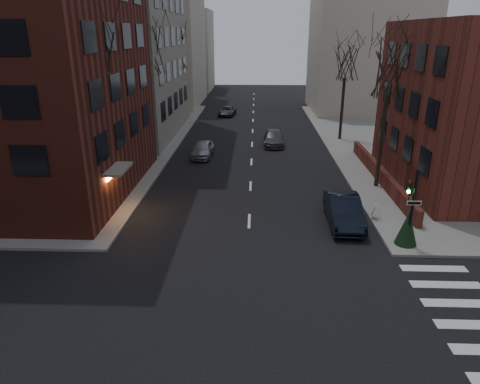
# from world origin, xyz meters

# --- Properties ---
(ground) EXTENTS (160.00, 160.00, 0.00)m
(ground) POSITION_xyz_m (0.00, 0.00, 0.00)
(ground) COLOR black
(ground) RESTS_ON ground
(building_left_brick) EXTENTS (15.00, 15.00, 18.00)m
(building_left_brick) POSITION_xyz_m (-15.50, 16.50, 9.00)
(building_left_brick) COLOR maroon
(building_left_brick) RESTS_ON ground
(low_wall_right) EXTENTS (0.35, 16.00, 1.00)m
(low_wall_right) POSITION_xyz_m (9.30, 19.00, 0.65)
(low_wall_right) COLOR maroon
(low_wall_right) RESTS_ON sidewalk_far_right
(building_distant_la) EXTENTS (14.00, 16.00, 18.00)m
(building_distant_la) POSITION_xyz_m (-15.00, 55.00, 9.00)
(building_distant_la) COLOR #B4AA98
(building_distant_la) RESTS_ON ground
(building_distant_ra) EXTENTS (14.00, 14.00, 16.00)m
(building_distant_ra) POSITION_xyz_m (15.00, 50.00, 8.00)
(building_distant_ra) COLOR #B4AA98
(building_distant_ra) RESTS_ON ground
(building_distant_lb) EXTENTS (10.00, 12.00, 14.00)m
(building_distant_lb) POSITION_xyz_m (-13.00, 72.00, 7.00)
(building_distant_lb) COLOR #B4AA98
(building_distant_lb) RESTS_ON ground
(traffic_signal) EXTENTS (0.76, 0.44, 4.00)m
(traffic_signal) POSITION_xyz_m (7.94, 8.99, 1.91)
(traffic_signal) COLOR black
(traffic_signal) RESTS_ON sidewalk_far_right
(tree_left_a) EXTENTS (4.18, 4.18, 10.26)m
(tree_left_a) POSITION_xyz_m (-8.80, 14.00, 8.47)
(tree_left_a) COLOR #2D231C
(tree_left_a) RESTS_ON sidewalk_far_left
(tree_left_b) EXTENTS (4.40, 4.40, 10.80)m
(tree_left_b) POSITION_xyz_m (-8.80, 26.00, 8.91)
(tree_left_b) COLOR #2D231C
(tree_left_b) RESTS_ON sidewalk_far_left
(tree_left_c) EXTENTS (3.96, 3.96, 9.72)m
(tree_left_c) POSITION_xyz_m (-8.80, 40.00, 8.03)
(tree_left_c) COLOR #2D231C
(tree_left_c) RESTS_ON sidewalk_far_left
(tree_right_a) EXTENTS (3.96, 3.96, 9.72)m
(tree_right_a) POSITION_xyz_m (8.80, 18.00, 8.03)
(tree_right_a) COLOR #2D231C
(tree_right_a) RESTS_ON sidewalk_far_right
(tree_right_b) EXTENTS (3.74, 3.74, 9.18)m
(tree_right_b) POSITION_xyz_m (8.80, 32.00, 7.59)
(tree_right_b) COLOR #2D231C
(tree_right_b) RESTS_ON sidewalk_far_right
(streetlamp_near) EXTENTS (0.36, 0.36, 6.28)m
(streetlamp_near) POSITION_xyz_m (-8.20, 22.00, 4.24)
(streetlamp_near) COLOR black
(streetlamp_near) RESTS_ON sidewalk_far_left
(streetlamp_far) EXTENTS (0.36, 0.36, 6.28)m
(streetlamp_far) POSITION_xyz_m (-8.20, 42.00, 4.24)
(streetlamp_far) COLOR black
(streetlamp_far) RESTS_ON sidewalk_far_left
(parked_sedan) EXTENTS (1.81, 4.98, 1.63)m
(parked_sedan) POSITION_xyz_m (5.33, 11.85, 0.82)
(parked_sedan) COLOR black
(parked_sedan) RESTS_ON ground
(car_lane_silver) EXTENTS (1.80, 4.16, 1.40)m
(car_lane_silver) POSITION_xyz_m (-4.26, 25.39, 0.70)
(car_lane_silver) COLOR #97989D
(car_lane_silver) RESTS_ON ground
(car_lane_gray) EXTENTS (2.02, 4.75, 1.37)m
(car_lane_gray) POSITION_xyz_m (2.08, 29.87, 0.68)
(car_lane_gray) COLOR #404045
(car_lane_gray) RESTS_ON ground
(car_lane_far) EXTENTS (2.39, 4.32, 1.15)m
(car_lane_far) POSITION_xyz_m (-3.39, 45.16, 0.57)
(car_lane_far) COLOR #38383D
(car_lane_far) RESTS_ON ground
(sandwich_board) EXTENTS (0.47, 0.58, 0.84)m
(sandwich_board) POSITION_xyz_m (7.30, 12.32, 0.57)
(sandwich_board) COLOR white
(sandwich_board) RESTS_ON sidewalk_far_right
(evergreen_shrub) EXTENTS (1.24, 1.24, 1.82)m
(evergreen_shrub) POSITION_xyz_m (7.97, 9.16, 1.06)
(evergreen_shrub) COLOR black
(evergreen_shrub) RESTS_ON sidewalk_far_right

